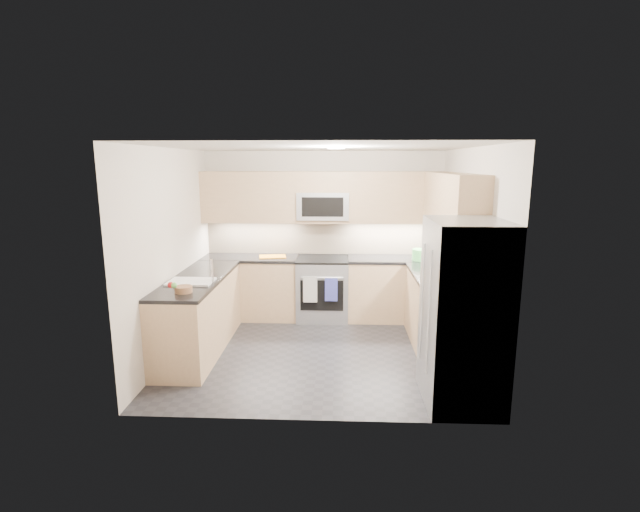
{
  "coord_description": "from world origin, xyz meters",
  "views": [
    {
      "loc": [
        0.25,
        -5.46,
        2.32
      ],
      "look_at": [
        0.0,
        0.35,
        1.15
      ],
      "focal_mm": 26.0,
      "sensor_mm": 36.0,
      "label": 1
    }
  ],
  "objects_px": {
    "gas_range": "(323,289)",
    "refrigerator": "(464,313)",
    "microwave": "(323,206)",
    "utensil_bowl": "(422,255)",
    "fruit_basket": "(184,289)",
    "cutting_board": "(273,257)"
  },
  "relations": [
    {
      "from": "cutting_board",
      "to": "fruit_basket",
      "type": "height_order",
      "value": "fruit_basket"
    },
    {
      "from": "microwave",
      "to": "utensil_bowl",
      "type": "relative_size",
      "value": 2.75
    },
    {
      "from": "microwave",
      "to": "utensil_bowl",
      "type": "bearing_deg",
      "value": -9.37
    },
    {
      "from": "cutting_board",
      "to": "microwave",
      "type": "bearing_deg",
      "value": 7.86
    },
    {
      "from": "fruit_basket",
      "to": "cutting_board",
      "type": "bearing_deg",
      "value": 70.84
    },
    {
      "from": "gas_range",
      "to": "fruit_basket",
      "type": "bearing_deg",
      "value": -126.38
    },
    {
      "from": "utensil_bowl",
      "to": "microwave",
      "type": "bearing_deg",
      "value": 170.63
    },
    {
      "from": "cutting_board",
      "to": "fruit_basket",
      "type": "distance_m",
      "value": 2.09
    },
    {
      "from": "fruit_basket",
      "to": "utensil_bowl",
      "type": "bearing_deg",
      "value": 32.61
    },
    {
      "from": "gas_range",
      "to": "fruit_basket",
      "type": "distance_m",
      "value": 2.48
    },
    {
      "from": "refrigerator",
      "to": "cutting_board",
      "type": "distance_m",
      "value": 3.29
    },
    {
      "from": "microwave",
      "to": "refrigerator",
      "type": "xyz_separation_m",
      "value": [
        1.45,
        -2.55,
        -0.8
      ]
    },
    {
      "from": "refrigerator",
      "to": "fruit_basket",
      "type": "distance_m",
      "value": 2.93
    },
    {
      "from": "microwave",
      "to": "gas_range",
      "type": "bearing_deg",
      "value": -90.0
    },
    {
      "from": "microwave",
      "to": "fruit_basket",
      "type": "height_order",
      "value": "microwave"
    },
    {
      "from": "utensil_bowl",
      "to": "cutting_board",
      "type": "relative_size",
      "value": 0.7
    },
    {
      "from": "microwave",
      "to": "fruit_basket",
      "type": "bearing_deg",
      "value": -124.7
    },
    {
      "from": "cutting_board",
      "to": "fruit_basket",
      "type": "bearing_deg",
      "value": -109.16
    },
    {
      "from": "gas_range",
      "to": "refrigerator",
      "type": "xyz_separation_m",
      "value": [
        1.45,
        -2.43,
        0.45
      ]
    },
    {
      "from": "microwave",
      "to": "refrigerator",
      "type": "relative_size",
      "value": 0.42
    },
    {
      "from": "refrigerator",
      "to": "microwave",
      "type": "bearing_deg",
      "value": 119.62
    },
    {
      "from": "gas_range",
      "to": "cutting_board",
      "type": "xyz_separation_m",
      "value": [
        -0.75,
        0.02,
        0.49
      ]
    }
  ]
}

